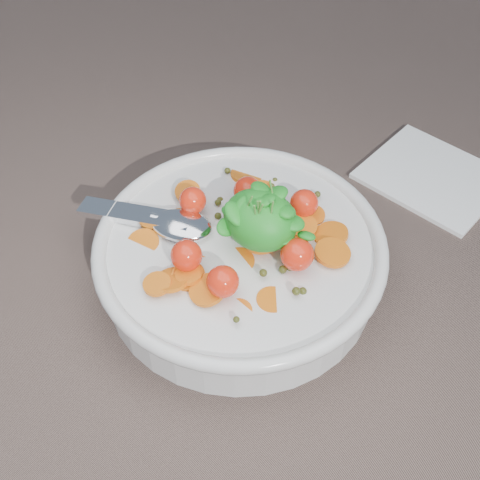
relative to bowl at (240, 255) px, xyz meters
The scene contains 3 objects.
ground 0.04m from the bowl, 24.04° to the left, with size 6.00×6.00×0.00m, color #745D53.
bowl is the anchor object (origin of this frame).
napkin 0.27m from the bowl, 69.05° to the left, with size 0.15×0.13×0.01m, color white.
Camera 1 is at (0.20, -0.32, 0.48)m, focal length 45.00 mm.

